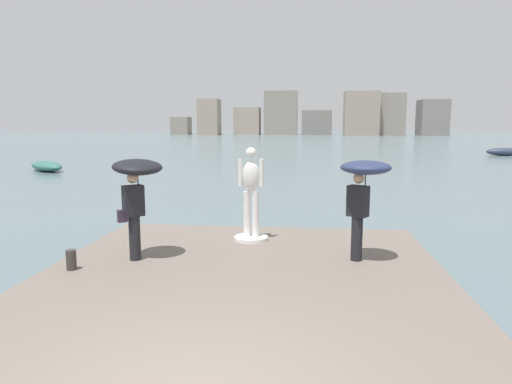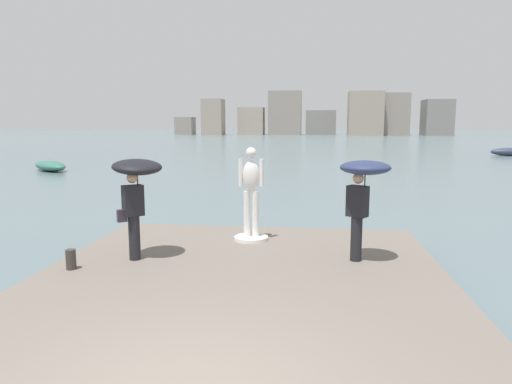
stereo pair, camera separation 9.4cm
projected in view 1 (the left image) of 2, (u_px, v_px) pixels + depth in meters
ground_plane at (294, 156)px, 43.80m from camera, size 400.00×400.00×0.00m
pier at (229, 320)px, 6.76m from camera, size 7.34×10.75×0.40m
statue_white_figure at (251, 200)px, 10.53m from camera, size 0.78×0.78×2.13m
onlooker_left at (136, 181)px, 8.95m from camera, size 1.37×1.37×2.01m
onlooker_right at (363, 182)px, 8.81m from camera, size 1.33×1.33×1.97m
mooring_bollard at (71, 260)px, 8.46m from camera, size 0.18×0.18×0.37m
boat_near at (505, 152)px, 44.84m from camera, size 3.49×1.25×0.77m
boat_mid at (47, 166)px, 30.20m from camera, size 3.90×3.65×0.65m
distant_skyline at (321, 116)px, 127.51m from camera, size 76.32×13.84×12.20m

